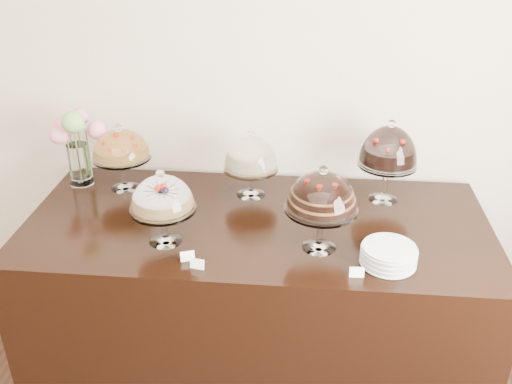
# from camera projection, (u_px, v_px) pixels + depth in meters

# --- Properties ---
(wall_back) EXTENTS (5.00, 0.04, 3.00)m
(wall_back) POSITION_uv_depth(u_px,v_px,m) (205.00, 64.00, 2.95)
(wall_back) COLOR beige
(wall_back) RESTS_ON ground
(display_counter) EXTENTS (2.20, 1.00, 0.90)m
(display_counter) POSITION_uv_depth(u_px,v_px,m) (257.00, 296.00, 2.92)
(display_counter) COLOR black
(display_counter) RESTS_ON ground
(cake_stand_sugar_sponge) EXTENTS (0.29, 0.29, 0.35)m
(cake_stand_sugar_sponge) POSITION_uv_depth(u_px,v_px,m) (162.00, 197.00, 2.45)
(cake_stand_sugar_sponge) COLOR white
(cake_stand_sugar_sponge) RESTS_ON display_counter
(cake_stand_choco_layer) EXTENTS (0.31, 0.31, 0.40)m
(cake_stand_choco_layer) POSITION_uv_depth(u_px,v_px,m) (322.00, 195.00, 2.39)
(cake_stand_choco_layer) COLOR white
(cake_stand_choco_layer) RESTS_ON display_counter
(cake_stand_cheesecake) EXTENTS (0.28, 0.28, 0.35)m
(cake_stand_cheesecake) POSITION_uv_depth(u_px,v_px,m) (251.00, 156.00, 2.85)
(cake_stand_cheesecake) COLOR white
(cake_stand_cheesecake) RESTS_ON display_counter
(cake_stand_dark_choco) EXTENTS (0.29, 0.29, 0.43)m
(cake_stand_dark_choco) POSITION_uv_depth(u_px,v_px,m) (389.00, 150.00, 2.78)
(cake_stand_dark_choco) COLOR white
(cake_stand_dark_choco) RESTS_ON display_counter
(cake_stand_fruit_tart) EXTENTS (0.30, 0.30, 0.36)m
(cake_stand_fruit_tart) POSITION_uv_depth(u_px,v_px,m) (121.00, 147.00, 2.91)
(cake_stand_fruit_tart) COLOR white
(cake_stand_fruit_tart) RESTS_ON display_counter
(flower_vase) EXTENTS (0.30, 0.25, 0.44)m
(flower_vase) POSITION_uv_depth(u_px,v_px,m) (76.00, 140.00, 2.94)
(flower_vase) COLOR white
(flower_vase) RESTS_ON display_counter
(plate_stack) EXTENTS (0.23, 0.23, 0.08)m
(plate_stack) POSITION_uv_depth(u_px,v_px,m) (389.00, 255.00, 2.38)
(plate_stack) COLOR silver
(plate_stack) RESTS_ON display_counter
(price_card_left) EXTENTS (0.06, 0.03, 0.04)m
(price_card_left) POSITION_uv_depth(u_px,v_px,m) (197.00, 264.00, 2.36)
(price_card_left) COLOR white
(price_card_left) RESTS_ON display_counter
(price_card_right) EXTENTS (0.06, 0.02, 0.04)m
(price_card_right) POSITION_uv_depth(u_px,v_px,m) (357.00, 272.00, 2.31)
(price_card_right) COLOR white
(price_card_right) RESTS_ON display_counter
(price_card_extra) EXTENTS (0.06, 0.03, 0.04)m
(price_card_extra) POSITION_uv_depth(u_px,v_px,m) (187.00, 256.00, 2.41)
(price_card_extra) COLOR white
(price_card_extra) RESTS_ON display_counter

